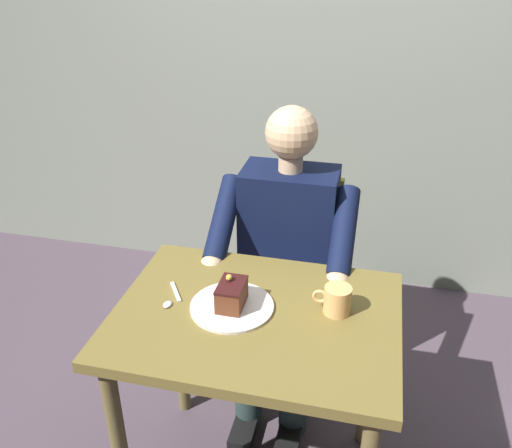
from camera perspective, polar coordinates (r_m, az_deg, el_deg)
dining_table at (r=1.70m, az=-0.02°, el=-12.63°), size 0.86×0.64×0.75m
chair at (r=2.30m, az=3.73°, el=-5.14°), size 0.42×0.42×0.89m
seated_person at (r=2.08m, az=3.03°, el=-4.17°), size 0.53×0.58×1.24m
dessert_plate at (r=1.65m, az=-2.59°, el=-8.79°), size 0.26×0.26×0.01m
cake_slice at (r=1.62m, az=-2.63°, el=-7.52°), size 0.08×0.11×0.10m
coffee_cup at (r=1.63m, az=8.64°, el=-7.96°), size 0.12×0.08×0.09m
dessert_spoon at (r=1.70m, az=-9.04°, el=-7.86°), size 0.07×0.14×0.01m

